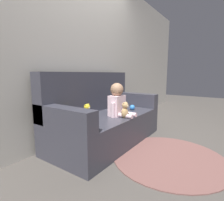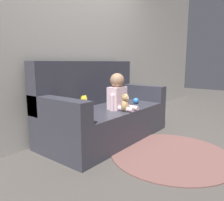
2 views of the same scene
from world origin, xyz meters
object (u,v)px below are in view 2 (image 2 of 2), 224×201
object	(u,v)px
plush_toy_side	(84,104)
toy_ball	(136,101)
couch	(103,112)
teddy_bear_brown	(125,103)
person_baby	(118,93)

from	to	relation	value
plush_toy_side	toy_ball	xyz separation A→B (m)	(0.80, -0.19, -0.05)
couch	teddy_bear_brown	world-z (taller)	couch
couch	plush_toy_side	size ratio (longest dim) A/B	8.89
teddy_bear_brown	person_baby	bearing A→B (deg)	67.62
teddy_bear_brown	plush_toy_side	size ratio (longest dim) A/B	1.07
couch	person_baby	world-z (taller)	couch
person_baby	toy_ball	world-z (taller)	person_baby
person_baby	plush_toy_side	xyz separation A→B (m)	(-0.37, 0.21, -0.10)
person_baby	teddy_bear_brown	bearing A→B (deg)	-112.38
person_baby	toy_ball	bearing A→B (deg)	1.53
teddy_bear_brown	toy_ball	size ratio (longest dim) A/B	2.58
teddy_bear_brown	plush_toy_side	bearing A→B (deg)	131.64
couch	plush_toy_side	world-z (taller)	couch
person_baby	teddy_bear_brown	size ratio (longest dim) A/B	2.12
teddy_bear_brown	plush_toy_side	xyz separation A→B (m)	(-0.31, 0.35, -0.01)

